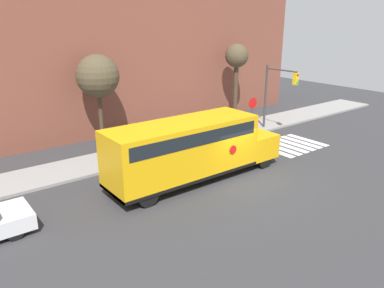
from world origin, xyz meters
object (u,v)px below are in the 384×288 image
Objects in this scene: school_bus at (190,147)px; tree_far_sidewalk at (98,77)px; traffic_light at (276,89)px; stop_sign at (252,109)px; tree_near_sidewalk at (237,59)px.

tree_far_sidewalk is at bearing 98.73° from school_bus.
traffic_light is at bearing -21.42° from tree_far_sidewalk.
school_bus is 3.78× the size of stop_sign.
stop_sign is at bearing -116.25° from tree_near_sidewalk.
stop_sign is (8.74, 4.12, -0.06)m from school_bus.
stop_sign is at bearing -20.23° from tree_far_sidewalk.
school_bus is at bearing -162.04° from traffic_light.
school_bus reaches higher than stop_sign.
stop_sign is at bearing 25.24° from school_bus.
traffic_light is 0.79× the size of tree_near_sidewalk.
traffic_light reaches higher than stop_sign.
tree_far_sidewalk is at bearing 179.95° from tree_near_sidewalk.
tree_far_sidewalk is (-11.40, 4.47, 1.36)m from traffic_light.
school_bus is at bearing -154.76° from stop_sign.
tree_far_sidewalk reaches higher than stop_sign.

